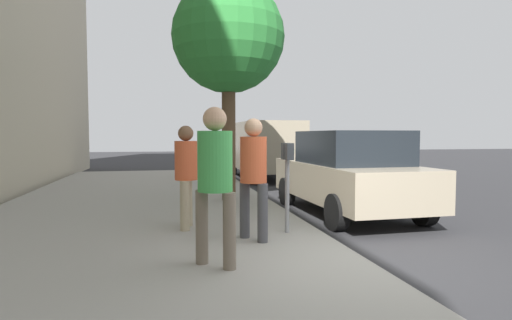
{
  "coord_description": "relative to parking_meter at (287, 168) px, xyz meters",
  "views": [
    {
      "loc": [
        -4.85,
        2.43,
        1.68
      ],
      "look_at": [
        1.55,
        1.04,
        1.3
      ],
      "focal_mm": 29.56,
      "sensor_mm": 36.0,
      "label": 1
    }
  ],
  "objects": [
    {
      "name": "parked_sedan_near",
      "position": [
        1.94,
        -1.91,
        -0.27
      ],
      "size": [
        4.44,
        2.05,
        1.77
      ],
      "color": "gray",
      "rests_on": "ground_plane"
    },
    {
      "name": "pedestrian_at_meter",
      "position": [
        -0.35,
        0.62,
        0.03
      ],
      "size": [
        0.48,
        0.39,
        1.78
      ],
      "rotation": [
        0.0,
        0.0,
        -1.04
      ],
      "color": "#47474C",
      "rests_on": "sidewalk_slab"
    },
    {
      "name": "parked_van_far",
      "position": [
        9.71,
        -1.91,
        0.09
      ],
      "size": [
        5.22,
        2.16,
        2.18
      ],
      "color": "gray",
      "rests_on": "ground_plane"
    },
    {
      "name": "sidewalk_slab",
      "position": [
        -1.46,
        2.44,
        -1.09
      ],
      "size": [
        28.0,
        6.0,
        0.15
      ],
      "primitive_type": "cube",
      "color": "gray",
      "rests_on": "ground_plane"
    },
    {
      "name": "parking_officer",
      "position": [
        0.64,
        1.54,
        -0.03
      ],
      "size": [
        0.51,
        0.37,
        1.69
      ],
      "rotation": [
        0.0,
        0.0,
        -1.76
      ],
      "color": "tan",
      "rests_on": "sidewalk_slab"
    },
    {
      "name": "street_tree",
      "position": [
        3.52,
        0.4,
        2.77
      ],
      "size": [
        2.62,
        2.62,
        5.13
      ],
      "color": "brown",
      "rests_on": "sidewalk_slab"
    },
    {
      "name": "pedestrian_bystander",
      "position": [
        -1.48,
        1.31,
        0.09
      ],
      "size": [
        0.43,
        0.44,
        1.86
      ],
      "rotation": [
        0.0,
        0.0,
        -0.78
      ],
      "color": "#726656",
      "rests_on": "sidewalk_slab"
    },
    {
      "name": "ground_plane",
      "position": [
        -1.46,
        -0.56,
        -1.17
      ],
      "size": [
        80.0,
        80.0,
        0.0
      ],
      "primitive_type": "plane",
      "color": "#2B2B2D",
      "rests_on": "ground"
    },
    {
      "name": "parking_meter",
      "position": [
        0.0,
        0.0,
        0.0
      ],
      "size": [
        0.36,
        0.12,
        1.41
      ],
      "color": "gray",
      "rests_on": "sidewalk_slab"
    }
  ]
}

